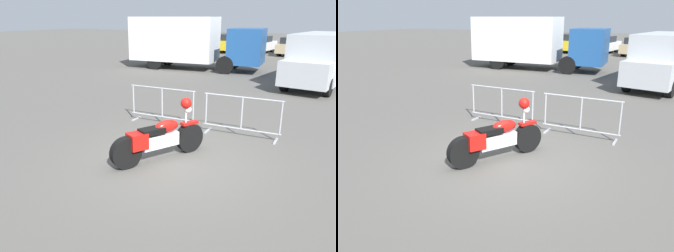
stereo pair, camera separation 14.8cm
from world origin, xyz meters
TOP-DOWN VIEW (x-y plane):
  - ground_plane at (0.00, 0.00)m, footprint 120.00×120.00m
  - motorcycle at (-0.28, -0.05)m, footprint 1.27×2.10m
  - crowd_barrier_near at (-1.46, 2.20)m, footprint 2.05×0.48m
  - crowd_barrier_far at (0.89, 2.20)m, footprint 2.05×0.48m
  - box_truck at (-5.18, 12.25)m, footprint 7.85×2.83m
  - delivery_van at (2.13, 10.16)m, footprint 2.76×5.26m
  - parked_car_silver at (-9.19, 22.73)m, footprint 2.24×4.34m
  - parked_car_yellow at (-6.35, 23.27)m, footprint 2.44×4.71m
  - parked_car_white at (-3.51, 23.14)m, footprint 2.27×4.40m
  - parked_car_tan at (-0.66, 22.87)m, footprint 2.27×4.38m
  - pedestrian at (-6.22, 19.26)m, footprint 0.37×0.37m

SIDE VIEW (x-z plane):
  - ground_plane at x=0.00m, z-range 0.00..0.00m
  - motorcycle at x=-0.28m, z-range -0.15..1.15m
  - crowd_barrier_near at x=-1.46m, z-range 0.02..1.09m
  - crowd_barrier_far at x=0.89m, z-range 0.02..1.09m
  - parked_car_silver at x=-9.19m, z-range 0.01..1.42m
  - parked_car_tan at x=-0.66m, z-range 0.01..1.43m
  - parked_car_white at x=-3.51m, z-range 0.01..1.44m
  - parked_car_yellow at x=-6.35m, z-range 0.01..1.54m
  - pedestrian at x=-6.22m, z-range 0.07..1.76m
  - delivery_van at x=2.13m, z-range 0.09..2.40m
  - box_truck at x=-5.18m, z-range 0.15..3.13m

